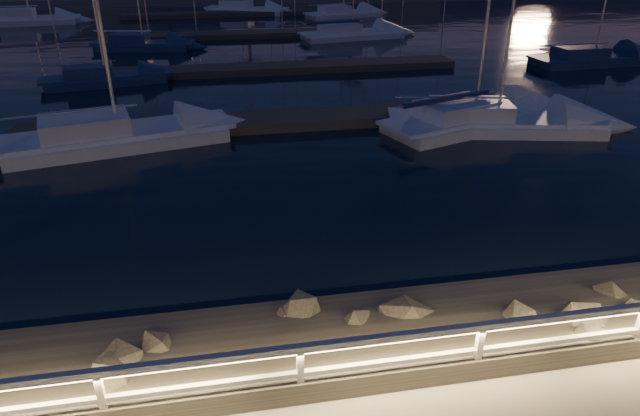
{
  "coord_description": "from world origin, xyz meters",
  "views": [
    {
      "loc": [
        -2.95,
        -6.86,
        6.81
      ],
      "look_at": [
        -0.95,
        4.0,
        1.39
      ],
      "focal_mm": 32.0,
      "sensor_mm": 36.0,
      "label": 1
    }
  ],
  "objects_px": {
    "sailboat_h": "(591,57)",
    "sailboat_j": "(141,43)",
    "guard_rail": "(418,345)",
    "sailboat_c": "(471,116)",
    "sailboat_k": "(342,13)",
    "sailboat_f": "(102,77)",
    "sailboat_l": "(350,33)",
    "sailboat_d": "(491,119)",
    "sailboat_b": "(112,134)",
    "sailboat_n": "(244,9)",
    "sailboat_m": "(28,19)"
  },
  "relations": [
    {
      "from": "sailboat_b",
      "to": "sailboat_c",
      "type": "xyz_separation_m",
      "value": [
        14.29,
        -0.2,
        -0.03
      ]
    },
    {
      "from": "sailboat_c",
      "to": "sailboat_f",
      "type": "height_order",
      "value": "sailboat_c"
    },
    {
      "from": "sailboat_m",
      "to": "sailboat_n",
      "type": "bearing_deg",
      "value": 6.47
    },
    {
      "from": "guard_rail",
      "to": "sailboat_d",
      "type": "distance_m",
      "value": 16.13
    },
    {
      "from": "sailboat_c",
      "to": "sailboat_f",
      "type": "bearing_deg",
      "value": 128.12
    },
    {
      "from": "sailboat_c",
      "to": "sailboat_n",
      "type": "bearing_deg",
      "value": 81.18
    },
    {
      "from": "sailboat_l",
      "to": "sailboat_n",
      "type": "relative_size",
      "value": 1.0
    },
    {
      "from": "sailboat_h",
      "to": "sailboat_l",
      "type": "distance_m",
      "value": 16.79
    },
    {
      "from": "sailboat_k",
      "to": "sailboat_m",
      "type": "xyz_separation_m",
      "value": [
        -27.47,
        0.67,
        0.07
      ]
    },
    {
      "from": "sailboat_l",
      "to": "sailboat_n",
      "type": "distance_m",
      "value": 16.96
    },
    {
      "from": "guard_rail",
      "to": "sailboat_m",
      "type": "xyz_separation_m",
      "value": [
        -18.33,
        47.92,
        -0.9
      ]
    },
    {
      "from": "sailboat_j",
      "to": "sailboat_m",
      "type": "height_order",
      "value": "sailboat_m"
    },
    {
      "from": "guard_rail",
      "to": "sailboat_k",
      "type": "xyz_separation_m",
      "value": [
        9.14,
        47.25,
        -0.97
      ]
    },
    {
      "from": "guard_rail",
      "to": "sailboat_c",
      "type": "bearing_deg",
      "value": 62.9
    },
    {
      "from": "sailboat_l",
      "to": "sailboat_d",
      "type": "bearing_deg",
      "value": -97.51
    },
    {
      "from": "sailboat_c",
      "to": "sailboat_l",
      "type": "xyz_separation_m",
      "value": [
        -0.1,
        21.55,
        -0.03
      ]
    },
    {
      "from": "sailboat_k",
      "to": "sailboat_n",
      "type": "height_order",
      "value": "sailboat_n"
    },
    {
      "from": "sailboat_d",
      "to": "sailboat_f",
      "type": "bearing_deg",
      "value": 159.65
    },
    {
      "from": "guard_rail",
      "to": "sailboat_c",
      "type": "distance_m",
      "value": 16.26
    },
    {
      "from": "sailboat_f",
      "to": "sailboat_c",
      "type": "bearing_deg",
      "value": -44.07
    },
    {
      "from": "sailboat_b",
      "to": "sailboat_k",
      "type": "bearing_deg",
      "value": 50.64
    },
    {
      "from": "sailboat_f",
      "to": "sailboat_m",
      "type": "relative_size",
      "value": 0.82
    },
    {
      "from": "sailboat_b",
      "to": "sailboat_l",
      "type": "relative_size",
      "value": 1.06
    },
    {
      "from": "sailboat_c",
      "to": "sailboat_m",
      "type": "distance_m",
      "value": 42.22
    },
    {
      "from": "sailboat_c",
      "to": "sailboat_h",
      "type": "distance_m",
      "value": 15.89
    },
    {
      "from": "sailboat_c",
      "to": "sailboat_b",
      "type": "bearing_deg",
      "value": 159.69
    },
    {
      "from": "sailboat_l",
      "to": "sailboat_n",
      "type": "bearing_deg",
      "value": 104.46
    },
    {
      "from": "sailboat_c",
      "to": "sailboat_n",
      "type": "height_order",
      "value": "sailboat_c"
    },
    {
      "from": "sailboat_k",
      "to": "sailboat_m",
      "type": "relative_size",
      "value": 0.93
    },
    {
      "from": "sailboat_c",
      "to": "sailboat_m",
      "type": "xyz_separation_m",
      "value": [
        -25.73,
        33.47,
        0.03
      ]
    },
    {
      "from": "sailboat_h",
      "to": "sailboat_j",
      "type": "bearing_deg",
      "value": 156.78
    },
    {
      "from": "sailboat_d",
      "to": "sailboat_f",
      "type": "relative_size",
      "value": 1.33
    },
    {
      "from": "sailboat_c",
      "to": "sailboat_j",
      "type": "height_order",
      "value": "sailboat_c"
    },
    {
      "from": "sailboat_n",
      "to": "sailboat_f",
      "type": "bearing_deg",
      "value": -85.42
    },
    {
      "from": "sailboat_b",
      "to": "sailboat_j",
      "type": "distance_m",
      "value": 19.78
    },
    {
      "from": "sailboat_f",
      "to": "sailboat_l",
      "type": "relative_size",
      "value": 0.81
    },
    {
      "from": "sailboat_l",
      "to": "sailboat_m",
      "type": "height_order",
      "value": "sailboat_l"
    },
    {
      "from": "sailboat_b",
      "to": "sailboat_m",
      "type": "bearing_deg",
      "value": 95.8
    },
    {
      "from": "sailboat_c",
      "to": "sailboat_h",
      "type": "relative_size",
      "value": 1.06
    },
    {
      "from": "sailboat_j",
      "to": "sailboat_m",
      "type": "distance_m",
      "value": 17.19
    },
    {
      "from": "sailboat_d",
      "to": "sailboat_m",
      "type": "bearing_deg",
      "value": 140.07
    },
    {
      "from": "sailboat_m",
      "to": "sailboat_n",
      "type": "distance_m",
      "value": 19.08
    },
    {
      "from": "sailboat_f",
      "to": "sailboat_j",
      "type": "bearing_deg",
      "value": 72.16
    },
    {
      "from": "sailboat_c",
      "to": "sailboat_h",
      "type": "xyz_separation_m",
      "value": [
        12.23,
        10.15,
        -0.04
      ]
    },
    {
      "from": "sailboat_c",
      "to": "sailboat_n",
      "type": "distance_m",
      "value": 37.7
    },
    {
      "from": "sailboat_k",
      "to": "sailboat_l",
      "type": "height_order",
      "value": "sailboat_l"
    },
    {
      "from": "sailboat_h",
      "to": "sailboat_l",
      "type": "bearing_deg",
      "value": 133.8
    },
    {
      "from": "sailboat_f",
      "to": "sailboat_j",
      "type": "distance_m",
      "value": 9.79
    },
    {
      "from": "sailboat_j",
      "to": "sailboat_k",
      "type": "xyz_separation_m",
      "value": [
        16.84,
        12.84,
        0.01
      ]
    },
    {
      "from": "guard_rail",
      "to": "sailboat_h",
      "type": "distance_m",
      "value": 31.48
    }
  ]
}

